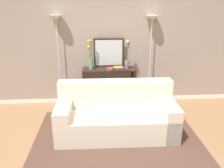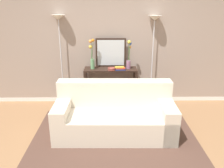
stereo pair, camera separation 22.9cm
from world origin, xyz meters
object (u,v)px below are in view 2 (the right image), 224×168
Objects in this scene: floor_lamp_left at (60,36)px; vase_tall_flowers at (92,56)px; wall_mirror at (111,53)px; vase_short_flowers at (129,57)px; floor_lamp_right at (154,36)px; fruit_bowl at (112,69)px; couch at (115,116)px; book_stack at (120,68)px; book_row_under_console at (99,103)px; console_table at (111,81)px.

vase_tall_flowers is at bearing -10.75° from floor_lamp_left.
wall_mirror reaches higher than vase_short_flowers.
vase_tall_flowers is at bearing -174.36° from floor_lamp_right.
vase_tall_flowers reaches higher than fruit_bowl.
vase_tall_flowers is 0.76m from vase_short_flowers.
wall_mirror is (-0.89, 0.04, -0.35)m from floor_lamp_right.
floor_lamp_right is (0.83, 1.26, 1.19)m from couch.
book_stack is at bearing -9.83° from floor_lamp_left.
vase_short_flowers is (1.43, -0.12, -0.43)m from floor_lamp_left.
floor_lamp_left is at bearing 170.17° from book_stack.
floor_lamp_right is 1.34m from vase_tall_flowers.
floor_lamp_right is 1.10m from fruit_bowl.
book_stack reaches higher than couch.
vase_short_flowers reaches higher than book_row_under_console.
couch is 3.22× the size of vase_tall_flowers.
floor_lamp_right is at bearing 17.16° from book_stack.
wall_mirror reaches higher than console_table.
floor_lamp_right is 0.67m from vase_short_flowers.
floor_lamp_left reaches higher than console_table.
book_stack reaches higher than fruit_bowl.
floor_lamp_right is 3.00× the size of wall_mirror.
vase_tall_flowers is at bearing -156.87° from wall_mirror.
wall_mirror is 1.60× the size of book_row_under_console.
vase_short_flowers is 3.88× the size of fruit_bowl.
couch is at bearing -48.63° from floor_lamp_left.
vase_tall_flowers is 0.63m from book_stack.
wall_mirror is at bearing 156.17° from vase_short_flowers.
vase_short_flowers is (0.38, -0.01, 0.51)m from console_table.
couch is 3.13× the size of wall_mirror.
floor_lamp_right is 3.19× the size of vase_short_flowers.
book_stack is at bearing -162.84° from floor_lamp_right.
book_stack is 0.95m from book_row_under_console.
floor_lamp_right reaches higher than couch.
wall_mirror is 0.42m from vase_tall_flowers.
couch is at bearing -123.52° from floor_lamp_right.
book_row_under_console is at bearing 106.06° from couch.
vase_tall_flowers is 0.49m from fruit_bowl.
console_table is 0.60m from wall_mirror.
vase_tall_flowers reaches higher than wall_mirror.
vase_tall_flowers is 1.56× the size of book_row_under_console.
wall_mirror reaches higher than book_stack.
console_table is at bearing 99.69° from fruit_bowl.
wall_mirror is at bearing 87.39° from console_table.
vase_tall_flowers is at bearing 164.40° from fruit_bowl.
fruit_bowl reaches higher than console_table.
fruit_bowl is at bearing -12.60° from floor_lamp_left.
fruit_bowl is at bearing -162.37° from vase_short_flowers.
book_row_under_console is (-0.46, 0.10, -0.82)m from book_stack.
fruit_bowl is at bearing -172.50° from book_stack.
console_table is at bearing 179.06° from vase_short_flowers.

